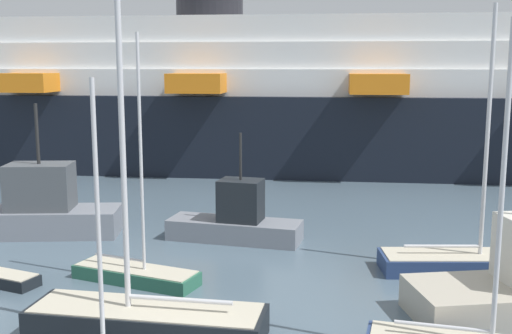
% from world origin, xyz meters
% --- Properties ---
extents(sailboat_1, '(7.32, 2.39, 13.41)m').
position_xyz_m(sailboat_1, '(-1.74, 3.30, 0.64)').
color(sailboat_1, black).
rests_on(sailboat_1, ground_plane).
extents(sailboat_2, '(6.95, 2.80, 10.46)m').
position_xyz_m(sailboat_2, '(9.14, 10.70, 0.50)').
color(sailboat_2, navy).
rests_on(sailboat_2, ground_plane).
extents(sailboat_3, '(5.18, 2.75, 9.32)m').
position_xyz_m(sailboat_3, '(-3.59, 7.84, 0.42)').
color(sailboat_3, '#2D6B51').
rests_on(sailboat_3, ground_plane).
extents(fishing_boat_0, '(6.45, 2.82, 5.09)m').
position_xyz_m(fishing_boat_0, '(-0.67, 13.86, 0.96)').
color(fishing_boat_0, gray).
rests_on(fishing_boat_0, ground_plane).
extents(fishing_boat_2, '(8.50, 3.83, 6.37)m').
position_xyz_m(fishing_boat_2, '(-10.47, 13.57, 1.22)').
color(fishing_boat_2, gray).
rests_on(fishing_boat_2, ground_plane).
extents(cruise_ship, '(107.52, 17.67, 17.07)m').
position_xyz_m(cruise_ship, '(12.65, 36.75, 5.40)').
color(cruise_ship, black).
rests_on(cruise_ship, ground_plane).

